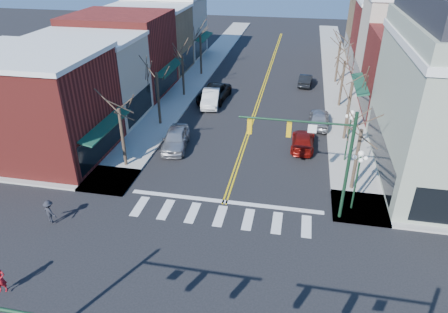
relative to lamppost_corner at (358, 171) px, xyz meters
The scene contains 31 objects.
ground 12.18m from the lamppost_corner, 133.97° to the right, with size 160.00×160.00×0.00m, color black.
sidewalk_left 20.69m from the lamppost_corner, 145.84° to the left, with size 3.50×70.00×0.15m, color #9E9B93.
sidewalk_right 11.87m from the lamppost_corner, 87.26° to the left, with size 3.50×70.00×0.15m, color #9E9B93.
bldg_left_brick_a 23.94m from the lamppost_corner, behind, with size 10.00×8.50×8.00m, color maroon.
bldg_left_stucco_a 26.14m from the lamppost_corner, 155.10° to the left, with size 10.00×7.00×7.50m, color #B8AC98.
bldg_left_brick_b 30.40m from the lamppost_corner, 141.28° to the left, with size 10.00×9.00×8.50m, color maroon.
bldg_left_tan 36.13m from the lamppost_corner, 131.01° to the left, with size 10.00×7.50×7.80m, color #967A53.
bldg_left_stucco_b 42.28m from the lamppost_corner, 124.10° to the left, with size 10.00×8.00×8.20m, color #B8AC98.
bldg_right_brick_a 18.76m from the lamppost_corner, 67.06° to the left, with size 10.00×8.50×8.00m, color maroon.
bldg_right_stucco 26.12m from the lamppost_corner, 73.72° to the left, with size 10.00×7.00×10.00m, color #B8AC98.
bldg_right_brick_b 33.33m from the lamppost_corner, 77.34° to the left, with size 10.00×8.00×8.50m, color maroon.
bldg_right_tan 41.18m from the lamppost_corner, 79.78° to the left, with size 10.00×8.00×9.00m, color #967A53.
traffic_mast_far_right 3.36m from the lamppost_corner, 157.49° to the right, with size 6.60×0.28×7.20m.
lamppost_corner is the anchor object (origin of this frame).
lamppost_midblock 6.50m from the lamppost_corner, 90.00° to the left, with size 0.36×0.36×4.33m.
tree_left_a 16.80m from the lamppost_corner, behind, with size 0.24×0.24×4.76m, color #382B21.
tree_left_b 19.65m from the lamppost_corner, 147.69° to the left, with size 0.24×0.24×5.04m, color #382B21.
tree_left_c 24.87m from the lamppost_corner, 131.90° to the left, with size 0.24×0.24×4.55m, color #382B21.
tree_left_d 31.27m from the lamppost_corner, 122.06° to the left, with size 0.24×0.24×4.90m, color #382B21.
tree_right_a 2.59m from the lamppost_corner, 85.43° to the left, with size 0.24×0.24×4.62m, color #382B21.
tree_right_b 10.51m from the lamppost_corner, 88.91° to the left, with size 0.24×0.24×5.18m, color #382B21.
tree_right_c 18.51m from the lamppost_corner, 89.38° to the left, with size 0.24×0.24×4.83m, color #382B21.
tree_right_d 26.51m from the lamppost_corner, 89.57° to the left, with size 0.24×0.24×4.97m, color #382B21.
car_left_near 15.25m from the lamppost_corner, 155.57° to the left, with size 1.94×4.83×1.65m, color #A6A7AB.
car_left_mid 20.95m from the lamppost_corner, 128.59° to the left, with size 1.71×4.89×1.61m, color silver.
car_left_far 22.09m from the lamppost_corner, 126.25° to the left, with size 2.68×5.81×1.62m, color black.
car_right_near 9.17m from the lamppost_corner, 111.92° to the left, with size 1.85×4.55×1.32m, color maroon.
car_right_mid 13.41m from the lamppost_corner, 98.47° to the left, with size 1.84×4.57×1.56m, color #A4A4A9.
car_right_far 25.12m from the lamppost_corner, 97.77° to the left, with size 1.42×4.09×1.35m, color black.
pedestrian_red_a 20.47m from the lamppost_corner, 148.99° to the right, with size 0.59×0.39×1.61m, color #AD121C.
pedestrian_dark_b 19.00m from the lamppost_corner, 164.46° to the right, with size 0.99×0.57×1.53m, color black.
Camera 1 is at (4.18, -13.75, 15.48)m, focal length 32.00 mm.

